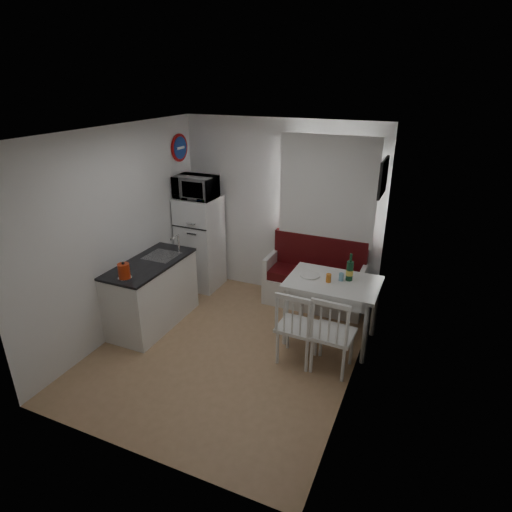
{
  "coord_description": "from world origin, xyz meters",
  "views": [
    {
      "loc": [
        2.08,
        -3.92,
        3.12
      ],
      "look_at": [
        0.15,
        0.5,
        1.08
      ],
      "focal_mm": 30.0,
      "sensor_mm": 36.0,
      "label": 1
    }
  ],
  "objects": [
    {
      "name": "floor",
      "position": [
        0.0,
        0.0,
        0.0
      ],
      "size": [
        3.0,
        3.5,
        0.02
      ],
      "primitive_type": "cube",
      "color": "tan",
      "rests_on": "ground"
    },
    {
      "name": "ceiling",
      "position": [
        0.0,
        0.0,
        2.6
      ],
      "size": [
        3.0,
        3.5,
        0.02
      ],
      "primitive_type": "cube",
      "color": "white",
      "rests_on": "wall_back"
    },
    {
      "name": "wall_back",
      "position": [
        0.0,
        1.75,
        1.3
      ],
      "size": [
        3.0,
        0.02,
        2.6
      ],
      "primitive_type": "cube",
      "color": "white",
      "rests_on": "floor"
    },
    {
      "name": "wall_front",
      "position": [
        0.0,
        -1.75,
        1.3
      ],
      "size": [
        3.0,
        0.02,
        2.6
      ],
      "primitive_type": "cube",
      "color": "white",
      "rests_on": "floor"
    },
    {
      "name": "wall_left",
      "position": [
        -1.5,
        0.0,
        1.3
      ],
      "size": [
        0.02,
        3.5,
        2.6
      ],
      "primitive_type": "cube",
      "color": "white",
      "rests_on": "floor"
    },
    {
      "name": "wall_right",
      "position": [
        1.5,
        0.0,
        1.3
      ],
      "size": [
        0.02,
        3.5,
        2.6
      ],
      "primitive_type": "cube",
      "color": "white",
      "rests_on": "floor"
    },
    {
      "name": "window",
      "position": [
        0.7,
        1.72,
        1.62
      ],
      "size": [
        1.22,
        0.06,
        1.47
      ],
      "primitive_type": "cube",
      "color": "white",
      "rests_on": "wall_back"
    },
    {
      "name": "curtain",
      "position": [
        0.7,
        1.65,
        1.68
      ],
      "size": [
        1.35,
        0.02,
        1.5
      ],
      "primitive_type": "cube",
      "color": "white",
      "rests_on": "wall_back"
    },
    {
      "name": "kitchen_counter",
      "position": [
        -1.2,
        0.16,
        0.46
      ],
      "size": [
        0.62,
        1.32,
        1.16
      ],
      "color": "white",
      "rests_on": "floor"
    },
    {
      "name": "wall_sign",
      "position": [
        -1.47,
        1.45,
        2.15
      ],
      "size": [
        0.03,
        0.4,
        0.4
      ],
      "primitive_type": "cylinder",
      "rotation": [
        0.0,
        1.57,
        0.0
      ],
      "color": "navy",
      "rests_on": "wall_left"
    },
    {
      "name": "picture_frame",
      "position": [
        1.48,
        1.1,
        2.05
      ],
      "size": [
        0.04,
        0.52,
        0.42
      ],
      "primitive_type": "cube",
      "color": "black",
      "rests_on": "wall_right"
    },
    {
      "name": "bench",
      "position": [
        0.65,
        1.51,
        0.34
      ],
      "size": [
        1.43,
        0.55,
        1.02
      ],
      "color": "white",
      "rests_on": "floor"
    },
    {
      "name": "dining_table",
      "position": [
        1.08,
        0.71,
        0.73
      ],
      "size": [
        1.11,
        0.78,
        0.83
      ],
      "rotation": [
        0.0,
        0.0,
        -0.0
      ],
      "color": "white",
      "rests_on": "floor"
    },
    {
      "name": "chair_left",
      "position": [
        0.83,
        0.05,
        0.58
      ],
      "size": [
        0.45,
        0.43,
        0.5
      ],
      "rotation": [
        0.0,
        0.0,
        -0.03
      ],
      "color": "white",
      "rests_on": "floor"
    },
    {
      "name": "chair_right",
      "position": [
        1.25,
        0.04,
        0.59
      ],
      "size": [
        0.47,
        0.45,
        0.51
      ],
      "rotation": [
        0.0,
        0.0,
        -0.05
      ],
      "color": "white",
      "rests_on": "floor"
    },
    {
      "name": "fridge",
      "position": [
        -1.18,
        1.4,
        0.73
      ],
      "size": [
        0.58,
        0.58,
        1.45
      ],
      "primitive_type": "cube",
      "color": "white",
      "rests_on": "floor"
    },
    {
      "name": "microwave",
      "position": [
        -1.18,
        1.35,
        1.62
      ],
      "size": [
        0.59,
        0.4,
        0.33
      ],
      "primitive_type": "imported",
      "color": "white",
      "rests_on": "fridge"
    },
    {
      "name": "kettle",
      "position": [
        -1.15,
        -0.38,
        1.01
      ],
      "size": [
        0.16,
        0.16,
        0.22
      ],
      "primitive_type": "cylinder",
      "color": "#BC2F0F",
      "rests_on": "kitchen_counter"
    },
    {
      "name": "wine_bottle",
      "position": [
        1.25,
        0.81,
        1.0
      ],
      "size": [
        0.09,
        0.09,
        0.34
      ],
      "primitive_type": null,
      "color": "#133D22",
      "rests_on": "dining_table"
    },
    {
      "name": "drinking_glass_orange",
      "position": [
        1.03,
        0.66,
        0.88
      ],
      "size": [
        0.06,
        0.06,
        0.1
      ],
      "primitive_type": "cylinder",
      "color": "orange",
      "rests_on": "dining_table"
    },
    {
      "name": "drinking_glass_blue",
      "position": [
        1.16,
        0.76,
        0.88
      ],
      "size": [
        0.06,
        0.06,
        0.1
      ],
      "primitive_type": "cylinder",
      "color": "#71A7C1",
      "rests_on": "dining_table"
    },
    {
      "name": "plate",
      "position": [
        0.78,
        0.73,
        0.84
      ],
      "size": [
        0.24,
        0.24,
        0.02
      ],
      "primitive_type": "cylinder",
      "color": "white",
      "rests_on": "dining_table"
    }
  ]
}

